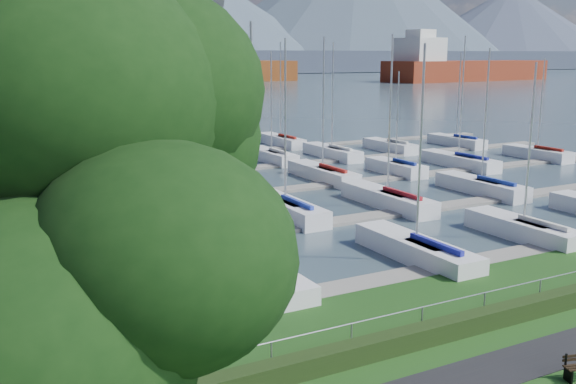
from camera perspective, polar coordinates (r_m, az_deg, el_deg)
path at (r=22.73m, az=18.73°, el=-14.54°), size 160.00×2.00×0.04m
hedge at (r=24.24m, az=14.24°, el=-11.64°), size 80.00×0.70×0.70m
fence at (r=24.19m, az=13.70°, el=-9.48°), size 80.00×0.04×0.04m
docks at (r=46.37m, az=-8.17°, el=-0.68°), size 90.00×41.60×0.25m
tree at (r=10.53m, az=-15.38°, el=-0.11°), size 7.32×7.72×11.75m
crane at (r=49.02m, az=-6.62°, el=6.62°), size 4.76×13.38×22.35m
cargo_ship_mid at (r=241.72m, az=-12.30°, el=10.33°), size 108.05×23.12×21.50m
cargo_ship_east at (r=265.96m, az=15.08°, el=10.40°), size 77.00×24.29×21.50m
sailboat_fleet at (r=47.90m, az=-13.94°, el=6.30°), size 75.61×49.65×12.86m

